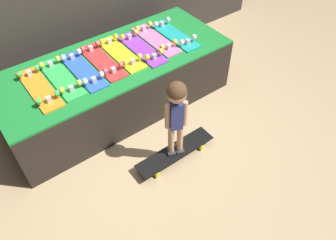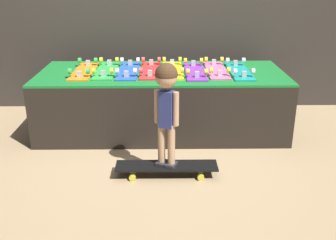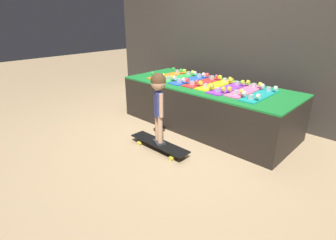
# 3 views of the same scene
# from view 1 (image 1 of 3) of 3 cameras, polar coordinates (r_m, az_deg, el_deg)

# --- Properties ---
(ground_plane) EXTENTS (16.00, 16.00, 0.00)m
(ground_plane) POSITION_cam_1_polar(r_m,az_deg,el_deg) (3.30, -3.15, -2.79)
(ground_plane) COLOR tan
(display_rack) EXTENTS (2.35, 0.95, 0.59)m
(display_rack) POSITION_cam_1_polar(r_m,az_deg,el_deg) (3.48, -8.96, 6.36)
(display_rack) COLOR black
(display_rack) RESTS_ON ground_plane
(skateboard_orange_on_rack) EXTENTS (0.19, 0.68, 0.09)m
(skateboard_orange_on_rack) POSITION_cam_1_polar(r_m,az_deg,el_deg) (3.10, -21.52, 5.26)
(skateboard_orange_on_rack) COLOR orange
(skateboard_orange_on_rack) RESTS_ON display_rack
(skateboard_green_on_rack) EXTENTS (0.19, 0.68, 0.09)m
(skateboard_green_on_rack) POSITION_cam_1_polar(r_m,az_deg,el_deg) (3.15, -18.14, 7.04)
(skateboard_green_on_rack) COLOR green
(skateboard_green_on_rack) RESTS_ON display_rack
(skateboard_blue_on_rack) EXTENTS (0.19, 0.68, 0.09)m
(skateboard_blue_on_rack) POSITION_cam_1_polar(r_m,az_deg,el_deg) (3.19, -14.61, 8.48)
(skateboard_blue_on_rack) COLOR blue
(skateboard_blue_on_rack) RESTS_ON display_rack
(skateboard_red_on_rack) EXTENTS (0.19, 0.68, 0.09)m
(skateboard_red_on_rack) POSITION_cam_1_polar(r_m,az_deg,el_deg) (3.27, -11.43, 10.10)
(skateboard_red_on_rack) COLOR red
(skateboard_red_on_rack) RESTS_ON display_rack
(skateboard_yellow_on_rack) EXTENTS (0.19, 0.68, 0.09)m
(skateboard_yellow_on_rack) POSITION_cam_1_polar(r_m,az_deg,el_deg) (3.35, -8.25, 11.49)
(skateboard_yellow_on_rack) COLOR yellow
(skateboard_yellow_on_rack) RESTS_ON display_rack
(skateboard_purple_on_rack) EXTENTS (0.19, 0.68, 0.09)m
(skateboard_purple_on_rack) POSITION_cam_1_polar(r_m,az_deg,el_deg) (3.40, -4.66, 12.40)
(skateboard_purple_on_rack) COLOR purple
(skateboard_purple_on_rack) RESTS_ON display_rack
(skateboard_pink_on_rack) EXTENTS (0.19, 0.68, 0.09)m
(skateboard_pink_on_rack) POSITION_cam_1_polar(r_m,az_deg,el_deg) (3.53, -2.16, 13.92)
(skateboard_pink_on_rack) COLOR pink
(skateboard_pink_on_rack) RESTS_ON display_rack
(skateboard_teal_on_rack) EXTENTS (0.19, 0.68, 0.09)m
(skateboard_teal_on_rack) POSITION_cam_1_polar(r_m,az_deg,el_deg) (3.61, 1.11, 14.70)
(skateboard_teal_on_rack) COLOR teal
(skateboard_teal_on_rack) RESTS_ON display_rack
(skateboard_on_floor) EXTENTS (0.80, 0.19, 0.09)m
(skateboard_on_floor) POSITION_cam_1_polar(r_m,az_deg,el_deg) (3.07, 1.27, -5.60)
(skateboard_on_floor) COLOR black
(skateboard_on_floor) RESTS_ON ground_plane
(child) EXTENTS (0.18, 0.16, 0.81)m
(child) POSITION_cam_1_polar(r_m,az_deg,el_deg) (2.64, 1.47, 2.34)
(child) COLOR #2D2D33
(child) RESTS_ON skateboard_on_floor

